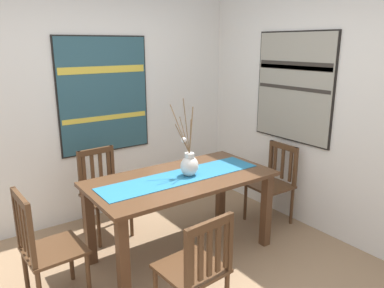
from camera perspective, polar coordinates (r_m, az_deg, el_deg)
The scene contains 11 objects.
wall_back at distance 4.24m, azimuth -15.81°, elevation 6.59°, with size 6.40×0.12×2.70m, color silver.
wall_side at distance 3.92m, azimuth 21.72°, elevation 5.42°, with size 0.12×6.40×2.70m, color silver.
dining_table at distance 3.42m, azimuth -1.63°, elevation -7.01°, with size 1.68×0.86×0.78m.
table_runner at distance 3.37m, azimuth -1.65°, elevation -5.02°, with size 1.55×0.36×0.01m, color #236B93.
centerpiece_vase at distance 3.36m, azimuth -0.43°, elevation -3.09°, with size 0.24×0.24×0.71m.
chair_0 at distance 3.97m, azimuth -13.48°, elevation -7.07°, with size 0.44×0.44×0.90m.
chair_1 at distance 3.07m, azimuth -21.65°, elevation -14.51°, with size 0.44×0.44×0.93m.
chair_2 at distance 4.22m, azimuth 12.35°, elevation -5.78°, with size 0.43×0.43×0.88m.
chair_3 at distance 2.67m, azimuth 0.69°, elevation -18.53°, with size 0.45×0.45×0.87m.
painting_on_back_wall at distance 4.23m, azimuth -13.38°, elevation 7.31°, with size 1.04×0.05×1.27m.
painting_on_side_wall at distance 4.16m, azimuth 15.37°, elevation 8.42°, with size 0.05×1.01×1.17m.
Camera 1 is at (-1.40, -2.10, 1.95)m, focal length 34.67 mm.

